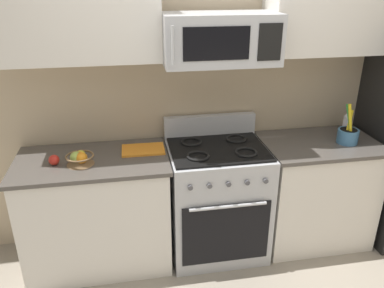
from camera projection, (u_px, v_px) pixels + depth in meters
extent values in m
cube|color=tan|center=(208.00, 87.00, 3.17)|extent=(8.00, 0.10, 2.60)
cube|color=silver|center=(98.00, 214.00, 3.01)|extent=(1.07, 0.60, 0.88)
cube|color=#4C4742|center=(92.00, 161.00, 2.82)|extent=(1.11, 0.64, 0.03)
cube|color=#B2B5BA|center=(216.00, 200.00, 3.15)|extent=(0.76, 0.64, 0.91)
cube|color=black|center=(226.00, 234.00, 2.90)|extent=(0.67, 0.01, 0.51)
cylinder|color=#B2B5BA|center=(228.00, 207.00, 2.77)|extent=(0.57, 0.02, 0.02)
cube|color=black|center=(218.00, 149.00, 2.97)|extent=(0.73, 0.58, 0.02)
cube|color=#B2B5BA|center=(210.00, 125.00, 3.20)|extent=(0.76, 0.06, 0.18)
torus|color=black|center=(198.00, 156.00, 2.81)|extent=(0.17, 0.17, 0.02)
torus|color=black|center=(246.00, 152.00, 2.87)|extent=(0.17, 0.17, 0.02)
torus|color=black|center=(191.00, 142.00, 3.05)|extent=(0.17, 0.17, 0.02)
torus|color=black|center=(236.00, 139.00, 3.11)|extent=(0.17, 0.17, 0.02)
cylinder|color=#4C4C51|center=(190.00, 188.00, 2.67)|extent=(0.04, 0.02, 0.04)
cylinder|color=#4C4C51|center=(210.00, 186.00, 2.70)|extent=(0.04, 0.02, 0.04)
cylinder|color=#4C4C51|center=(229.00, 184.00, 2.72)|extent=(0.04, 0.02, 0.04)
cylinder|color=#4C4C51|center=(247.00, 183.00, 2.74)|extent=(0.04, 0.02, 0.04)
cylinder|color=#4C4C51|center=(266.00, 181.00, 2.76)|extent=(0.04, 0.02, 0.04)
cube|color=silver|center=(314.00, 193.00, 3.30)|extent=(0.88, 0.60, 0.88)
cube|color=#4C4742|center=(321.00, 144.00, 3.11)|extent=(0.92, 0.64, 0.03)
cube|color=#B2B5BA|center=(220.00, 39.00, 2.67)|extent=(0.80, 0.40, 0.34)
cube|color=black|center=(217.00, 44.00, 2.47)|extent=(0.44, 0.01, 0.21)
cube|color=black|center=(270.00, 42.00, 2.53)|extent=(0.16, 0.01, 0.24)
cylinder|color=#B2B5BA|center=(173.00, 46.00, 2.40)|extent=(0.02, 0.02, 0.24)
cube|color=silver|center=(75.00, 3.00, 2.55)|extent=(1.10, 0.34, 0.78)
cube|color=silver|center=(330.00, 0.00, 2.84)|extent=(0.91, 0.34, 0.78)
cylinder|color=teal|center=(348.00, 136.00, 3.07)|extent=(0.16, 0.16, 0.11)
cylinder|color=black|center=(348.00, 135.00, 3.07)|extent=(0.13, 0.13, 0.10)
cylinder|color=yellow|center=(350.00, 123.00, 3.00)|extent=(0.07, 0.05, 0.31)
cylinder|color=green|center=(349.00, 123.00, 3.02)|extent=(0.06, 0.09, 0.29)
cylinder|color=yellow|center=(349.00, 125.00, 3.04)|extent=(0.07, 0.07, 0.25)
cone|color=brown|center=(80.00, 160.00, 2.73)|extent=(0.19, 0.19, 0.06)
torus|color=brown|center=(80.00, 156.00, 2.72)|extent=(0.20, 0.20, 0.01)
sphere|color=red|center=(80.00, 157.00, 2.72)|extent=(0.07, 0.07, 0.07)
sphere|color=orange|center=(82.00, 158.00, 2.70)|extent=(0.08, 0.08, 0.08)
sphere|color=yellow|center=(81.00, 155.00, 2.75)|extent=(0.07, 0.07, 0.07)
sphere|color=#9EB74C|center=(76.00, 157.00, 2.71)|extent=(0.08, 0.08, 0.08)
sphere|color=red|center=(54.00, 160.00, 2.72)|extent=(0.07, 0.07, 0.07)
cube|color=orange|center=(143.00, 150.00, 2.95)|extent=(0.33, 0.22, 0.02)
cylinder|color=silver|center=(346.00, 124.00, 3.27)|extent=(0.06, 0.06, 0.15)
cone|color=silver|center=(348.00, 114.00, 3.23)|extent=(0.06, 0.06, 0.04)
cylinder|color=black|center=(349.00, 111.00, 3.22)|extent=(0.02, 0.02, 0.01)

